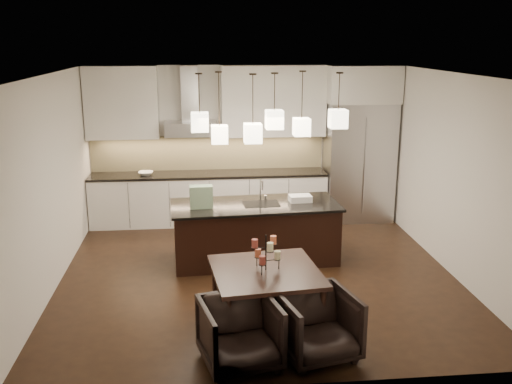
{
  "coord_description": "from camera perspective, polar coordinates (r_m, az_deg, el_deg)",
  "views": [
    {
      "loc": [
        -0.78,
        -7.54,
        3.25
      ],
      "look_at": [
        0.0,
        0.2,
        1.15
      ],
      "focal_mm": 40.0,
      "sensor_mm": 36.0,
      "label": 1
    }
  ],
  "objects": [
    {
      "name": "pendant_c",
      "position": [
        8.04,
        1.84,
        7.25
      ],
      "size": [
        0.24,
        0.24,
        0.26
      ],
      "primitive_type": "cube",
      "color": "#FDF1CB",
      "rests_on": "ceiling"
    },
    {
      "name": "candelabra",
      "position": [
        6.44,
        1.0,
        -6.08
      ],
      "size": [
        0.38,
        0.38,
        0.42
      ],
      "primitive_type": null,
      "rotation": [
        0.0,
        0.0,
        0.11
      ],
      "color": "black",
      "rests_on": "dining_table"
    },
    {
      "name": "food_container",
      "position": [
        8.57,
        4.44,
        -0.63
      ],
      "size": [
        0.34,
        0.25,
        0.1
      ],
      "primitive_type": "cube",
      "rotation": [
        0.0,
        0.0,
        0.06
      ],
      "color": "silver",
      "rests_on": "island_top"
    },
    {
      "name": "candle_b",
      "position": [
        6.54,
        0.2,
        -6.1
      ],
      "size": [
        0.08,
        0.08,
        0.1
      ],
      "primitive_type": "cylinder",
      "rotation": [
        0.0,
        0.0,
        0.11
      ],
      "color": "#E06B45",
      "rests_on": "candelabra"
    },
    {
      "name": "candle_c",
      "position": [
        6.33,
        0.64,
        -6.83
      ],
      "size": [
        0.08,
        0.08,
        0.1
      ],
      "primitive_type": "cylinder",
      "rotation": [
        0.0,
        0.0,
        0.11
      ],
      "color": "#953930",
      "rests_on": "candelabra"
    },
    {
      "name": "pendant_b",
      "position": [
        8.39,
        -3.67,
        5.77
      ],
      "size": [
        0.24,
        0.24,
        0.26
      ],
      "primitive_type": "cube",
      "color": "#FDF1CB",
      "rests_on": "ceiling"
    },
    {
      "name": "island_top",
      "position": [
        8.44,
        -0.1,
        -1.32
      ],
      "size": [
        2.53,
        1.18,
        0.04
      ],
      "primitive_type": "cube",
      "rotation": [
        0.0,
        0.0,
        0.06
      ],
      "color": "black",
      "rests_on": "island_body"
    },
    {
      "name": "candle_f",
      "position": [
        6.29,
        1.42,
        -5.51
      ],
      "size": [
        0.08,
        0.08,
        0.1
      ],
      "primitive_type": "cylinder",
      "rotation": [
        0.0,
        0.0,
        0.11
      ],
      "color": "#F3EFB6",
      "rests_on": "candelabra"
    },
    {
      "name": "armchair_right",
      "position": [
        6.15,
        6.15,
        -13.09
      ],
      "size": [
        0.92,
        0.94,
        0.71
      ],
      "primitive_type": "imported",
      "rotation": [
        0.0,
        0.0,
        0.25
      ],
      "color": "black",
      "rests_on": "floor"
    },
    {
      "name": "faucet",
      "position": [
        8.49,
        0.44,
        0.2
      ],
      "size": [
        0.11,
        0.24,
        0.36
      ],
      "primitive_type": null,
      "rotation": [
        0.0,
        0.0,
        0.06
      ],
      "color": "silver",
      "rests_on": "island_top"
    },
    {
      "name": "countertop",
      "position": [
        10.24,
        -4.74,
        1.79
      ],
      "size": [
        4.21,
        0.66,
        0.04
      ],
      "primitive_type": "cube",
      "color": "black",
      "rests_on": "lower_cabinets"
    },
    {
      "name": "floor",
      "position": [
        8.25,
        0.14,
        -8.17
      ],
      "size": [
        5.5,
        5.5,
        0.02
      ],
      "primitive_type": "cube",
      "color": "black",
      "rests_on": "ground"
    },
    {
      "name": "candle_a",
      "position": [
        6.48,
        2.15,
        -6.32
      ],
      "size": [
        0.08,
        0.08,
        0.1
      ],
      "primitive_type": "cylinder",
      "rotation": [
        0.0,
        0.0,
        0.11
      ],
      "color": "#F3EFB6",
      "rests_on": "candelabra"
    },
    {
      "name": "pendant_d",
      "position": [
        8.57,
        4.58,
        6.5
      ],
      "size": [
        0.24,
        0.24,
        0.26
      ],
      "primitive_type": "cube",
      "color": "#FDF1CB",
      "rests_on": "ceiling"
    },
    {
      "name": "wall_right",
      "position": [
        8.53,
        18.93,
        1.76
      ],
      "size": [
        0.02,
        5.5,
        2.8
      ],
      "primitive_type": "cube",
      "color": "silver",
      "rests_on": "ground"
    },
    {
      "name": "fridge_panel",
      "position": [
        10.36,
        10.59,
        10.57
      ],
      "size": [
        1.26,
        0.72,
        0.65
      ],
      "primitive_type": "cube",
      "color": "silver",
      "rests_on": "refrigerator"
    },
    {
      "name": "refrigerator",
      "position": [
        10.56,
        10.22,
        2.97
      ],
      "size": [
        1.2,
        0.72,
        2.15
      ],
      "primitive_type": "cube",
      "color": "#B7B7BA",
      "rests_on": "floor"
    },
    {
      "name": "upper_cab_right",
      "position": [
        10.25,
        1.77,
        9.08
      ],
      "size": [
        1.85,
        0.35,
        1.25
      ],
      "primitive_type": "cube",
      "color": "silver",
      "rests_on": "wall_back"
    },
    {
      "name": "wall_left",
      "position": [
        8.01,
        -19.9,
        0.84
      ],
      "size": [
        0.02,
        5.5,
        2.8
      ],
      "primitive_type": "cube",
      "color": "silver",
      "rests_on": "ground"
    },
    {
      "name": "fruit_bowl",
      "position": [
        10.23,
        -10.97,
        1.84
      ],
      "size": [
        0.27,
        0.27,
        0.06
      ],
      "primitive_type": "imported",
      "rotation": [
        0.0,
        0.0,
        -0.06
      ],
      "color": "silver",
      "rests_on": "countertop"
    },
    {
      "name": "pendant_a",
      "position": [
        7.99,
        -5.64,
        6.98
      ],
      "size": [
        0.24,
        0.24,
        0.26
      ],
      "primitive_type": "cube",
      "color": "#FDF1CB",
      "rests_on": "ceiling"
    },
    {
      "name": "lower_cabinets",
      "position": [
        10.36,
        -4.68,
        -0.68
      ],
      "size": [
        4.21,
        0.62,
        0.88
      ],
      "primitive_type": "cube",
      "color": "silver",
      "rests_on": "floor"
    },
    {
      "name": "island_body",
      "position": [
        8.57,
        -0.1,
        -4.15
      ],
      "size": [
        2.45,
        1.1,
        0.84
      ],
      "primitive_type": "cube",
      "rotation": [
        0.0,
        0.0,
        0.06
      ],
      "color": "black",
      "rests_on": "floor"
    },
    {
      "name": "pendant_f",
      "position": [
        7.83,
        -0.32,
        5.89
      ],
      "size": [
        0.24,
        0.24,
        0.26
      ],
      "primitive_type": "cube",
      "color": "#FDF1CB",
      "rests_on": "ceiling"
    },
    {
      "name": "armchair_left",
      "position": [
        5.97,
        -1.61,
        -13.95
      ],
      "size": [
        0.91,
        0.92,
        0.7
      ],
      "primitive_type": "imported",
      "rotation": [
        0.0,
        0.0,
        0.23
      ],
      "color": "black",
      "rests_on": "floor"
    },
    {
      "name": "ceiling",
      "position": [
        7.59,
        0.15,
        11.79
      ],
      "size": [
        5.5,
        5.5,
        0.02
      ],
      "primitive_type": "cube",
      "color": "white",
      "rests_on": "wall_back"
    },
    {
      "name": "wall_front",
      "position": [
        5.18,
        3.3,
        -5.82
      ],
      "size": [
        5.5,
        0.02,
        2.8
      ],
      "primitive_type": "cube",
      "color": "silver",
      "rests_on": "ground"
    },
    {
      "name": "upper_cab_left",
      "position": [
        10.25,
        -13.29,
        8.69
      ],
      "size": [
        1.25,
        0.35,
        1.25
      ],
      "primitive_type": "cube",
      "color": "silver",
      "rests_on": "wall_back"
    },
    {
      "name": "backsplash",
      "position": [
        10.47,
        -4.81,
        3.95
      ],
      "size": [
        4.21,
        0.02,
        0.63
      ],
      "primitive_type": "cube",
      "color": "#C0B685",
      "rests_on": "countertop"
    },
    {
      "name": "hood_canopy",
      "position": [
        10.14,
        -6.55,
        6.33
      ],
      "size": [
        0.9,
        0.52,
        0.24
      ],
      "primitive_type": "cube",
      "color": "#B7B7BA",
      "rests_on": "wall_back"
    },
    {
      "name": "tote_bag",
      "position": [
        8.24,
        -5.5,
        -0.47
      ],
      "size": [
        0.34,
        0.19,
        0.33
      ],
      "primitive_type": "cube",
      "rotation": [
        0.0,
        0.0,
        0.06
      ],
      "color": "#175927",
      "rests_on": "island_top"
    },
    {
      "name": "wall_back",
      "position": [
        10.49,
        -1.41,
        4.95
      ],
      "size": [
        5.5,
        0.02,
        2.8
      ],
      "primitive_type": "cube",
      "color": "silver",
      "rests_on": "ground"
    },
    {
      "name": "pendant_e",
      "position": [
        8.2,
        8.2,
        7.26
      ],
      "size": [
        0.24,
        0.24,
        0.26
      ],
      "primitive_type": "cube",
      "color": "#FDF1CB",
      "rests_on": "ceiling"
    },
    {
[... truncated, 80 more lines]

